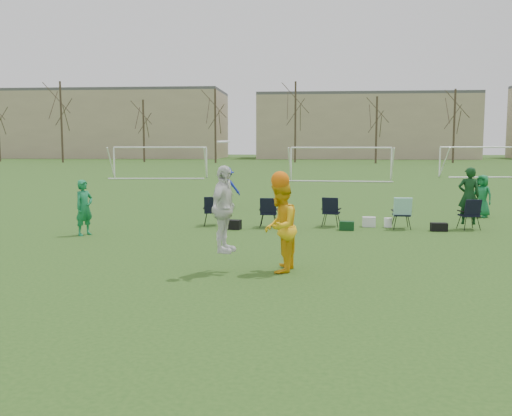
# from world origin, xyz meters

# --- Properties ---
(ground) EXTENTS (260.00, 260.00, 0.00)m
(ground) POSITION_xyz_m (0.00, 0.00, 0.00)
(ground) COLOR #254C18
(ground) RESTS_ON ground
(fielder_green_near) EXTENTS (0.63, 0.72, 1.64)m
(fielder_green_near) POSITION_xyz_m (-5.10, 5.90, 0.82)
(fielder_green_near) COLOR #157A46
(fielder_green_near) RESTS_ON ground
(fielder_blue) EXTENTS (1.15, 0.72, 1.72)m
(fielder_blue) POSITION_xyz_m (-1.88, 13.29, 0.86)
(fielder_blue) COLOR #1624AA
(fielder_blue) RESTS_ON ground
(fielder_green_far) EXTENTS (0.90, 0.89, 1.57)m
(fielder_green_far) POSITION_xyz_m (7.88, 11.17, 0.78)
(fielder_green_far) COLOR #136B37
(fielder_green_far) RESTS_ON ground
(center_contest) EXTENTS (1.94, 1.27, 2.76)m
(center_contest) POSITION_xyz_m (0.41, 1.49, 1.13)
(center_contest) COLOR white
(center_contest) RESTS_ON ground
(sideline_setup) EXTENTS (8.92, 1.69, 1.96)m
(sideline_setup) POSITION_xyz_m (3.25, 8.12, 0.57)
(sideline_setup) COLOR #0E3516
(sideline_setup) RESTS_ON ground
(goal_left) EXTENTS (7.39, 0.76, 2.46)m
(goal_left) POSITION_xyz_m (-10.00, 34.00, 1.92)
(goal_left) COLOR white
(goal_left) RESTS_ON ground
(goal_mid) EXTENTS (7.40, 0.63, 2.46)m
(goal_mid) POSITION_xyz_m (4.00, 32.00, 1.92)
(goal_mid) COLOR white
(goal_mid) RESTS_ON ground
(goal_right) EXTENTS (7.35, 1.14, 2.46)m
(goal_right) POSITION_xyz_m (16.00, 38.00, 1.92)
(goal_right) COLOR white
(goal_right) RESTS_ON ground
(tree_line) EXTENTS (110.28, 3.28, 11.40)m
(tree_line) POSITION_xyz_m (0.24, 69.85, 5.09)
(tree_line) COLOR #382B21
(tree_line) RESTS_ON ground
(building_row) EXTENTS (126.00, 16.00, 13.00)m
(building_row) POSITION_xyz_m (6.73, 96.00, 5.99)
(building_row) COLOR tan
(building_row) RESTS_ON ground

